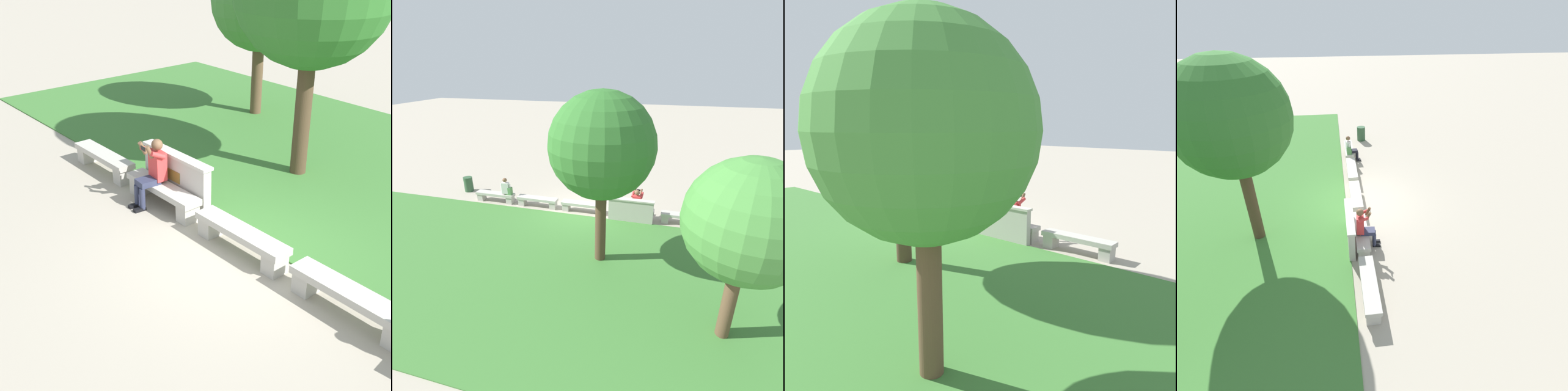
% 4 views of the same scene
% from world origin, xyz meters
% --- Properties ---
extents(ground_plane, '(80.00, 80.00, 0.00)m').
position_xyz_m(ground_plane, '(0.00, 0.00, 0.00)').
color(ground_plane, '#A89E8C').
extents(grass_strip, '(22.49, 8.00, 0.03)m').
position_xyz_m(grass_strip, '(0.00, 4.38, 0.01)').
color(grass_strip, '#3D7533').
rests_on(grass_strip, ground).
extents(bench_main, '(1.88, 0.40, 0.45)m').
position_xyz_m(bench_main, '(-4.31, 0.00, 0.30)').
color(bench_main, '#B7B2A8').
rests_on(bench_main, ground).
extents(bench_near, '(1.88, 0.40, 0.45)m').
position_xyz_m(bench_near, '(-2.15, 0.00, 0.30)').
color(bench_near, '#B7B2A8').
rests_on(bench_near, ground).
extents(bench_mid, '(1.88, 0.40, 0.45)m').
position_xyz_m(bench_mid, '(0.00, 0.00, 0.30)').
color(bench_mid, '#B7B2A8').
rests_on(bench_mid, ground).
extents(bench_far, '(1.88, 0.40, 0.45)m').
position_xyz_m(bench_far, '(2.15, 0.00, 0.30)').
color(bench_far, '#B7B2A8').
rests_on(bench_far, ground).
extents(backrest_wall_with_plaque, '(1.89, 0.24, 1.01)m').
position_xyz_m(backrest_wall_with_plaque, '(-2.15, 0.34, 0.52)').
color(backrest_wall_with_plaque, '#B7B2A8').
rests_on(backrest_wall_with_plaque, ground).
extents(person_photographer, '(0.49, 0.74, 1.32)m').
position_xyz_m(person_photographer, '(-2.35, -0.08, 0.74)').
color(person_photographer, black).
rests_on(person_photographer, ground).
extents(tree_behind_wall, '(2.67, 2.67, 4.45)m').
position_xyz_m(tree_behind_wall, '(-5.11, 5.52, 3.10)').
color(tree_behind_wall, brown).
rests_on(tree_behind_wall, ground).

